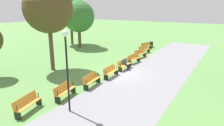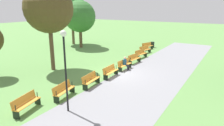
{
  "view_description": "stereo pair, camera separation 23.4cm",
  "coord_description": "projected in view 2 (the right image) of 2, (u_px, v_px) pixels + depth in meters",
  "views": [
    {
      "loc": [
        14.52,
        7.95,
        5.5
      ],
      "look_at": [
        -0.0,
        -0.66,
        0.8
      ],
      "focal_mm": 32.75,
      "sensor_mm": 36.0,
      "label": 1
    },
    {
      "loc": [
        14.39,
        8.15,
        5.5
      ],
      "look_at": [
        -0.0,
        -0.66,
        0.8
      ],
      "focal_mm": 32.75,
      "sensor_mm": 36.0,
      "label": 2
    }
  ],
  "objects": [
    {
      "name": "bench_4",
      "position": [
        124.0,
        64.0,
        18.3
      ],
      "size": [
        1.81,
        0.53,
        0.89
      ],
      "rotation": [
        0.0,
        0.0,
        -0.03
      ],
      "color": "orange",
      "rests_on": "ground"
    },
    {
      "name": "tree_2",
      "position": [
        80.0,
        17.0,
        27.24
      ],
      "size": [
        4.21,
        4.21,
        6.3
      ],
      "color": "brown",
      "rests_on": "ground"
    },
    {
      "name": "bench_6",
      "position": [
        91.0,
        80.0,
        14.46
      ],
      "size": [
        1.84,
        0.65,
        0.89
      ],
      "rotation": [
        0.0,
        0.0,
        0.1
      ],
      "color": "orange",
      "rests_on": "ground"
    },
    {
      "name": "trash_bin",
      "position": [
        152.0,
        45.0,
        28.16
      ],
      "size": [
        0.52,
        0.52,
        0.77
      ],
      "primitive_type": "cylinder",
      "color": "black",
      "rests_on": "ground"
    },
    {
      "name": "bench_3",
      "position": [
        134.0,
        59.0,
        20.33
      ],
      "size": [
        1.84,
        0.65,
        0.89
      ],
      "rotation": [
        0.0,
        0.0,
        -0.1
      ],
      "color": "orange",
      "rests_on": "ground"
    },
    {
      "name": "bench_8",
      "position": [
        26.0,
        103.0,
        11.0
      ],
      "size": [
        1.86,
        0.88,
        0.89
      ],
      "rotation": [
        0.0,
        0.0,
        0.24
      ],
      "color": "orange",
      "rests_on": "ground"
    },
    {
      "name": "bench_5",
      "position": [
        110.0,
        71.0,
        16.34
      ],
      "size": [
        1.81,
        0.53,
        0.89
      ],
      "rotation": [
        0.0,
        0.0,
        0.03
      ],
      "color": "orange",
      "rests_on": "ground"
    },
    {
      "name": "tree_4",
      "position": [
        72.0,
        8.0,
        29.34
      ],
      "size": [
        4.12,
        4.12,
        7.27
      ],
      "color": "brown",
      "rests_on": "ground"
    },
    {
      "name": "lamp_post",
      "position": [
        65.0,
        57.0,
        10.33
      ],
      "size": [
        0.32,
        0.32,
        4.38
      ],
      "color": "black",
      "rests_on": "ground"
    },
    {
      "name": "tree_3",
      "position": [
        49.0,
        9.0,
        16.97
      ],
      "size": [
        4.1,
        4.1,
        7.37
      ],
      "color": "brown",
      "rests_on": "ground"
    },
    {
      "name": "bench_0",
      "position": [
        147.0,
        46.0,
        26.8
      ],
      "size": [
        1.86,
        0.99,
        0.89
      ],
      "rotation": [
        0.0,
        0.0,
        -0.3
      ],
      "color": "orange",
      "rests_on": "ground"
    },
    {
      "name": "person_seated",
      "position": [
        126.0,
        63.0,
        18.15
      ],
      "size": [
        0.33,
        0.52,
        1.2
      ],
      "rotation": [
        0.0,
        0.0,
        -0.03
      ],
      "color": "navy",
      "rests_on": "ground"
    },
    {
      "name": "path_paving",
      "position": [
        148.0,
        79.0,
        16.07
      ],
      "size": [
        35.8,
        5.42,
        0.01
      ],
      "primitive_type": "cube",
      "color": "gray",
      "rests_on": "ground"
    },
    {
      "name": "bench_1",
      "position": [
        145.0,
        49.0,
        24.59
      ],
      "size": [
        1.86,
        0.88,
        0.89
      ],
      "rotation": [
        0.0,
        0.0,
        -0.24
      ],
      "color": "orange",
      "rests_on": "ground"
    },
    {
      "name": "bench_7",
      "position": [
        63.0,
        90.0,
        12.68
      ],
      "size": [
        1.85,
        0.77,
        0.89
      ],
      "rotation": [
        0.0,
        0.0,
        0.17
      ],
      "color": "orange",
      "rests_on": "ground"
    },
    {
      "name": "bench_2",
      "position": [
        141.0,
        54.0,
        22.43
      ],
      "size": [
        1.85,
        0.77,
        0.89
      ],
      "rotation": [
        0.0,
        0.0,
        -0.17
      ],
      "color": "orange",
      "rests_on": "ground"
    },
    {
      "name": "ground_plane",
      "position": [
        119.0,
        73.0,
        17.4
      ],
      "size": [
        120.0,
        120.0,
        0.0
      ],
      "primitive_type": "plane",
      "color": "#5B8C47"
    }
  ]
}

